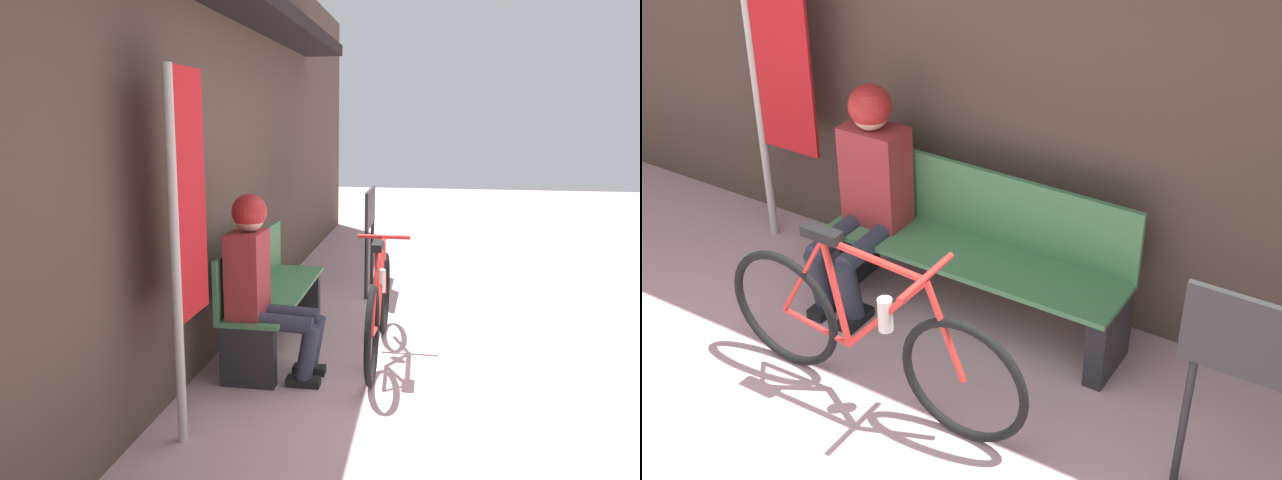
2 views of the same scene
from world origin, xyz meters
TOP-DOWN VIEW (x-y plane):
  - ground_plane at (0.00, 0.00)m, footprint 24.00×24.00m
  - storefront_wall at (0.00, 2.47)m, footprint 12.00×0.56m
  - park_bench_near at (0.26, 2.09)m, footprint 1.68×0.42m
  - bicycle at (0.16, 1.25)m, footprint 1.69×0.40m
  - person_seated at (-0.37, 1.98)m, footprint 0.34×0.61m
  - banner_pole at (-1.13, 2.17)m, footprint 0.45×0.05m
  - signboard at (1.89, 1.50)m, footprint 0.72×0.04m

SIDE VIEW (x-z plane):
  - ground_plane at x=0.00m, z-range 0.00..0.00m
  - bicycle at x=0.16m, z-range -0.08..0.80m
  - park_bench_near at x=0.26m, z-range -0.03..0.80m
  - person_seated at x=-0.37m, z-range 0.08..1.31m
  - signboard at x=1.89m, z-range 0.24..1.27m
  - banner_pole at x=-1.13m, z-range 0.22..2.18m
  - storefront_wall at x=0.00m, z-range 0.06..3.26m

